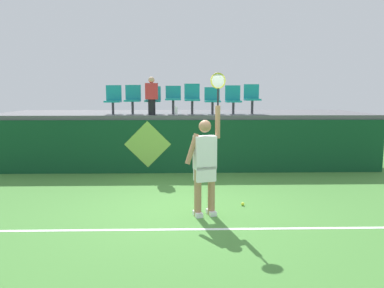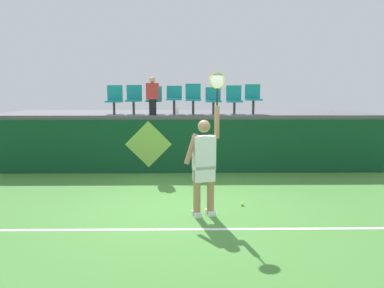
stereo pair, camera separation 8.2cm
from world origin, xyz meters
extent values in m
plane|color=#478438|center=(0.00, 0.00, 0.00)|extent=(40.00, 40.00, 0.00)
cube|color=#0F4223|center=(0.00, 3.32, 0.73)|extent=(11.09, 0.20, 1.46)
cube|color=#56565B|center=(0.00, 4.86, 1.52)|extent=(11.09, 3.17, 0.12)
cube|color=white|center=(0.00, -1.04, 0.00)|extent=(9.98, 0.08, 0.01)
cube|color=white|center=(0.26, -0.38, 0.04)|extent=(0.19, 0.28, 0.08)
cube|color=white|center=(0.51, -0.30, 0.04)|extent=(0.19, 0.28, 0.08)
cylinder|color=#A87A56|center=(0.26, -0.38, 0.43)|extent=(0.13, 0.13, 0.86)
cylinder|color=#A87A56|center=(0.51, -0.30, 0.43)|extent=(0.13, 0.13, 0.86)
cube|color=white|center=(0.38, -0.34, 0.78)|extent=(0.41, 0.31, 0.28)
cube|color=white|center=(0.38, -0.34, 1.15)|extent=(0.43, 0.32, 0.59)
sphere|color=#A87A56|center=(0.38, -0.34, 1.62)|extent=(0.22, 0.22, 0.22)
cylinder|color=#A87A56|center=(0.15, -0.41, 1.23)|extent=(0.27, 0.16, 0.55)
cylinder|color=#A87A56|center=(0.61, -0.27, 1.69)|extent=(0.09, 0.09, 0.58)
cylinder|color=black|center=(0.61, -0.27, 2.13)|extent=(0.03, 0.03, 0.30)
torus|color=gold|center=(0.61, -0.27, 2.41)|extent=(0.28, 0.10, 0.28)
ellipsoid|color=silver|center=(0.61, -0.27, 2.41)|extent=(0.23, 0.08, 0.24)
sphere|color=#D1E533|center=(1.17, 0.22, 0.03)|extent=(0.07, 0.07, 0.07)
cylinder|color=white|center=(-0.19, 3.48, 1.70)|extent=(0.08, 0.08, 0.23)
cylinder|color=#38383D|center=(-1.99, 3.88, 1.75)|extent=(0.07, 0.07, 0.34)
cube|color=teal|center=(-1.99, 3.88, 1.94)|extent=(0.44, 0.42, 0.05)
cube|color=teal|center=(-1.99, 4.07, 2.19)|extent=(0.44, 0.04, 0.44)
cylinder|color=#38383D|center=(-1.44, 3.88, 1.76)|extent=(0.07, 0.07, 0.36)
cube|color=teal|center=(-1.44, 3.88, 1.96)|extent=(0.44, 0.42, 0.05)
cube|color=teal|center=(-1.44, 4.07, 2.20)|extent=(0.44, 0.04, 0.42)
cylinder|color=#38383D|center=(-0.86, 3.88, 1.76)|extent=(0.07, 0.07, 0.35)
cube|color=teal|center=(-0.86, 3.88, 1.96)|extent=(0.44, 0.42, 0.05)
cube|color=teal|center=(-0.86, 4.07, 2.18)|extent=(0.44, 0.04, 0.39)
cylinder|color=#38383D|center=(-0.28, 3.88, 1.78)|extent=(0.07, 0.07, 0.40)
cube|color=teal|center=(-0.28, 3.88, 2.00)|extent=(0.44, 0.42, 0.05)
cube|color=teal|center=(-0.28, 4.07, 2.21)|extent=(0.44, 0.04, 0.36)
cylinder|color=#38383D|center=(0.26, 3.88, 1.77)|extent=(0.07, 0.07, 0.38)
cube|color=teal|center=(0.26, 3.88, 1.98)|extent=(0.44, 0.42, 0.05)
cube|color=teal|center=(0.26, 4.07, 2.23)|extent=(0.44, 0.04, 0.44)
cylinder|color=#38383D|center=(0.84, 3.88, 1.75)|extent=(0.07, 0.07, 0.34)
cube|color=teal|center=(0.84, 3.88, 1.95)|extent=(0.44, 0.42, 0.05)
cube|color=teal|center=(0.84, 4.07, 2.16)|extent=(0.44, 0.04, 0.38)
cylinder|color=#38383D|center=(1.44, 3.88, 1.75)|extent=(0.07, 0.07, 0.34)
cube|color=teal|center=(1.44, 3.88, 1.94)|extent=(0.44, 0.42, 0.05)
cube|color=teal|center=(1.44, 4.07, 2.18)|extent=(0.44, 0.04, 0.43)
cylinder|color=#38383D|center=(1.99, 3.88, 1.77)|extent=(0.07, 0.07, 0.39)
cube|color=teal|center=(1.99, 3.88, 1.99)|extent=(0.44, 0.42, 0.05)
cube|color=teal|center=(1.99, 4.07, 2.23)|extent=(0.44, 0.04, 0.42)
cylinder|color=black|center=(-0.86, 3.54, 1.80)|extent=(0.20, 0.20, 0.43)
cube|color=red|center=(-0.86, 3.54, 2.23)|extent=(0.34, 0.20, 0.44)
sphere|color=#DBAD84|center=(-0.86, 3.54, 2.54)|extent=(0.17, 0.17, 0.17)
cube|color=#0F4223|center=(-0.96, 3.22, 0.00)|extent=(0.90, 0.01, 0.00)
plane|color=#8CC64C|center=(-0.96, 3.21, 0.80)|extent=(1.27, 0.00, 1.27)
camera|label=1|loc=(-0.01, -6.89, 2.22)|focal=35.14mm
camera|label=2|loc=(0.08, -6.89, 2.22)|focal=35.14mm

